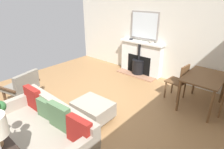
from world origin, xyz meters
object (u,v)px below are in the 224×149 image
dining_table (204,81)px  fireplace (140,60)px  mantel_bowl_near (131,39)px  sofa (44,131)px  ottoman (93,109)px  armchair_accent (22,85)px  mantel_bowl_far (151,42)px  dining_chair_near_fireplace (180,80)px

dining_table → fireplace: bearing=-110.1°
mantel_bowl_near → sofa: mantel_bowl_near is taller
mantel_bowl_near → sofa: (3.64, 0.95, -0.69)m
sofa → mantel_bowl_near: bearing=-165.3°
ottoman → armchair_accent: size_ratio=0.93×
mantel_bowl_far → dining_chair_near_fireplace: size_ratio=0.18×
ottoman → dining_chair_near_fireplace: dining_chair_near_fireplace is taller
mantel_bowl_far → ottoman: bearing=6.0°
fireplace → sofa: fireplace is taller
mantel_bowl_far → sofa: (3.64, 0.25, -0.70)m
mantel_bowl_near → ottoman: bearing=20.5°
mantel_bowl_near → ottoman: size_ratio=0.17×
sofa → fireplace: bearing=-171.1°
ottoman → armchair_accent: (0.60, -1.60, 0.23)m
dining_table → mantel_bowl_near: bearing=-107.6°
ottoman → dining_chair_near_fireplace: (-1.84, 0.95, 0.28)m
dining_chair_near_fireplace → ottoman: bearing=-27.4°
fireplace → dining_table: fireplace is taller
mantel_bowl_far → armchair_accent: bearing=-22.4°
fireplace → ottoman: (2.60, 0.59, -0.21)m
sofa → dining_table: bearing=152.7°
armchair_accent → dining_chair_near_fireplace: size_ratio=0.91×
sofa → ottoman: size_ratio=2.48×
fireplace → mantel_bowl_near: 0.70m
mantel_bowl_far → sofa: 3.72m
mantel_bowl_near → mantel_bowl_far: (0.00, 0.71, 0.01)m
armchair_accent → fireplace: bearing=162.5°
dining_table → mantel_bowl_far: bearing=-114.1°
ottoman → dining_table: bearing=141.9°
mantel_bowl_near → armchair_accent: mantel_bowl_near is taller
fireplace → mantel_bowl_far: (-0.02, 0.32, 0.59)m
fireplace → mantel_bowl_far: bearing=94.2°
mantel_bowl_far → armchair_accent: (3.22, -1.32, -0.58)m
mantel_bowl_far → armchair_accent: size_ratio=0.20×
fireplace → dining_table: (0.75, 2.04, 0.19)m
mantel_bowl_near → ottoman: 2.91m
ottoman → mantel_bowl_near: bearing=-159.5°
fireplace → sofa: bearing=8.9°
fireplace → sofa: (3.62, 0.56, -0.11)m
fireplace → dining_chair_near_fireplace: fireplace is taller
armchair_accent → dining_table: bearing=128.7°
fireplace → ottoman: fireplace is taller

